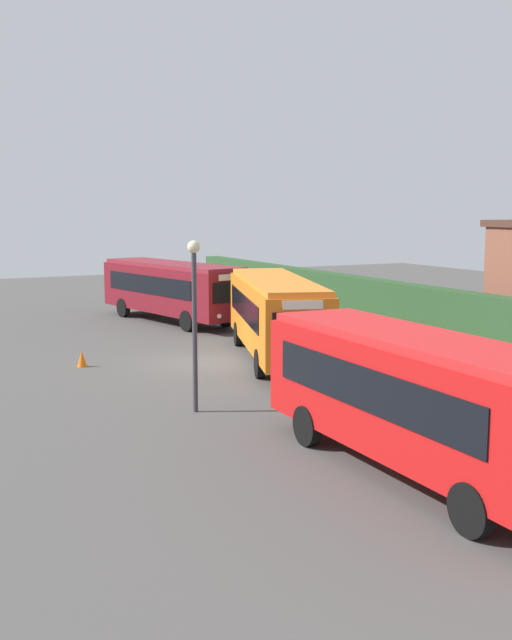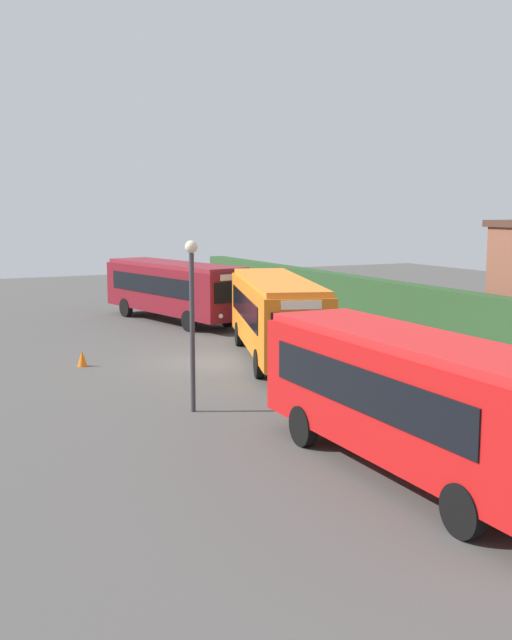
{
  "view_description": "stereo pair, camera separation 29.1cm",
  "coord_description": "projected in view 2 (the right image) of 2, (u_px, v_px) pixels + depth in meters",
  "views": [
    {
      "loc": [
        26.11,
        -10.92,
        5.79
      ],
      "look_at": [
        1.23,
        1.52,
        1.68
      ],
      "focal_mm": 42.84,
      "sensor_mm": 36.0,
      "label": 1
    },
    {
      "loc": [
        26.24,
        -10.66,
        5.79
      ],
      "look_at": [
        1.23,
        1.52,
        1.68
      ],
      "focal_mm": 42.84,
      "sensor_mm": 36.0,
      "label": 2
    }
  ],
  "objects": [
    {
      "name": "ground_plane",
      "position": [
        206.0,
        362.0,
        28.8
      ],
      "size": [
        78.25,
        78.25,
        0.0
      ],
      "primitive_type": "plane",
      "color": "#514F4C"
    },
    {
      "name": "bus_maroon",
      "position": [
        174.0,
        288.0,
        38.87
      ],
      "size": [
        10.29,
        4.49,
        3.03
      ],
      "rotation": [
        0.0,
        0.0,
        0.21
      ],
      "color": "maroon",
      "rests_on": "ground_plane"
    },
    {
      "name": "bus_orange",
      "position": [
        276.0,
        313.0,
        29.12
      ],
      "size": [
        10.35,
        5.46,
        3.13
      ],
      "rotation": [
        0.0,
        0.0,
        -0.32
      ],
      "color": "orange",
      "rests_on": "ground_plane"
    },
    {
      "name": "bus_red",
      "position": [
        415.0,
        396.0,
        16.32
      ],
      "size": [
        9.57,
        2.54,
        3.09
      ],
      "rotation": [
        0.0,
        0.0,
        -0.01
      ],
      "color": "red",
      "rests_on": "ground_plane"
    },
    {
      "name": "person_left",
      "position": [
        228.0,
        301.0,
        39.95
      ],
      "size": [
        0.32,
        0.52,
        1.77
      ],
      "rotation": [
        0.0,
        0.0,
        6.16
      ],
      "color": "silver",
      "rests_on": "ground_plane"
    },
    {
      "name": "person_center",
      "position": [
        352.0,
        340.0,
        28.64
      ],
      "size": [
        0.51,
        0.49,
        1.64
      ],
      "rotation": [
        0.0,
        0.0,
        3.99
      ],
      "color": "#334C8C",
      "rests_on": "ground_plane"
    },
    {
      "name": "hedge_row",
      "position": [
        444.0,
        315.0,
        33.53
      ],
      "size": [
        51.12,
        1.01,
        2.26
      ],
      "primitive_type": "cube",
      "color": "#2C4F28",
      "rests_on": "ground_plane"
    },
    {
      "name": "traffic_cone",
      "position": [
        82.0,
        358.0,
        28.05
      ],
      "size": [
        0.36,
        0.36,
        0.6
      ],
      "primitive_type": "cone",
      "color": "orange",
      "rests_on": "ground_plane"
    },
    {
      "name": "lamppost",
      "position": [
        192.0,
        304.0,
        21.41
      ],
      "size": [
        0.36,
        0.36,
        4.89
      ],
      "color": "#38383D",
      "rests_on": "ground_plane"
    }
  ]
}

